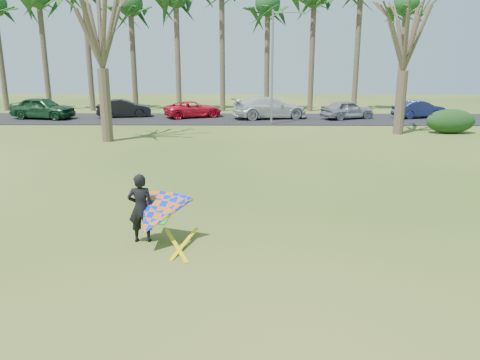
{
  "coord_description": "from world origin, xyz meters",
  "views": [
    {
      "loc": [
        0.2,
        -12.19,
        4.86
      ],
      "look_at": [
        0.0,
        2.0,
        1.1
      ],
      "focal_mm": 35.0,
      "sensor_mm": 36.0,
      "label": 1
    }
  ],
  "objects_px": {
    "bare_tree_right": "(407,27)",
    "streetlight": "(274,62)",
    "car_0": "(43,108)",
    "car_2": "(193,109)",
    "car_4": "(347,109)",
    "kite_flyer": "(154,214)",
    "car_5": "(419,109)",
    "car_3": "(270,108)",
    "car_1": "(124,108)",
    "bare_tree_left": "(99,18)"
  },
  "relations": [
    {
      "from": "car_0",
      "to": "car_2",
      "type": "relative_size",
      "value": 1.08
    },
    {
      "from": "car_4",
      "to": "car_5",
      "type": "relative_size",
      "value": 1.02
    },
    {
      "from": "streetlight",
      "to": "car_5",
      "type": "distance_m",
      "value": 13.0
    },
    {
      "from": "car_2",
      "to": "car_5",
      "type": "bearing_deg",
      "value": -115.05
    },
    {
      "from": "car_0",
      "to": "car_3",
      "type": "relative_size",
      "value": 0.85
    },
    {
      "from": "car_2",
      "to": "streetlight",
      "type": "bearing_deg",
      "value": -146.13
    },
    {
      "from": "bare_tree_right",
      "to": "streetlight",
      "type": "bearing_deg",
      "value": 152.97
    },
    {
      "from": "bare_tree_right",
      "to": "car_0",
      "type": "bearing_deg",
      "value": 165.44
    },
    {
      "from": "streetlight",
      "to": "car_2",
      "type": "distance_m",
      "value": 8.26
    },
    {
      "from": "car_3",
      "to": "car_0",
      "type": "bearing_deg",
      "value": 77.59
    },
    {
      "from": "car_1",
      "to": "car_2",
      "type": "height_order",
      "value": "car_1"
    },
    {
      "from": "car_3",
      "to": "car_1",
      "type": "bearing_deg",
      "value": 72.58
    },
    {
      "from": "car_0",
      "to": "car_2",
      "type": "height_order",
      "value": "car_0"
    },
    {
      "from": "kite_flyer",
      "to": "streetlight",
      "type": "bearing_deg",
      "value": 79.01
    },
    {
      "from": "car_5",
      "to": "kite_flyer",
      "type": "distance_m",
      "value": 30.95
    },
    {
      "from": "car_0",
      "to": "car_4",
      "type": "distance_m",
      "value": 24.09
    },
    {
      "from": "streetlight",
      "to": "car_5",
      "type": "xyz_separation_m",
      "value": [
        11.88,
        3.75,
        -3.71
      ]
    },
    {
      "from": "kite_flyer",
      "to": "bare_tree_left",
      "type": "bearing_deg",
      "value": 110.33
    },
    {
      "from": "car_1",
      "to": "car_4",
      "type": "relative_size",
      "value": 1.0
    },
    {
      "from": "bare_tree_right",
      "to": "car_5",
      "type": "relative_size",
      "value": 2.2
    },
    {
      "from": "streetlight",
      "to": "car_3",
      "type": "bearing_deg",
      "value": 92.39
    },
    {
      "from": "car_1",
      "to": "car_2",
      "type": "xyz_separation_m",
      "value": [
        5.67,
        -0.12,
        -0.06
      ]
    },
    {
      "from": "streetlight",
      "to": "car_3",
      "type": "xyz_separation_m",
      "value": [
        -0.13,
        3.23,
        -3.55
      ]
    },
    {
      "from": "car_0",
      "to": "car_4",
      "type": "height_order",
      "value": "car_0"
    },
    {
      "from": "car_4",
      "to": "car_3",
      "type": "bearing_deg",
      "value": 64.4
    },
    {
      "from": "car_5",
      "to": "car_4",
      "type": "bearing_deg",
      "value": 79.75
    },
    {
      "from": "car_0",
      "to": "car_1",
      "type": "bearing_deg",
      "value": -67.9
    },
    {
      "from": "streetlight",
      "to": "car_2",
      "type": "bearing_deg",
      "value": 148.7
    },
    {
      "from": "car_4",
      "to": "kite_flyer",
      "type": "distance_m",
      "value": 27.69
    },
    {
      "from": "bare_tree_left",
      "to": "car_4",
      "type": "xyz_separation_m",
      "value": [
        16.15,
        10.09,
        -6.13
      ]
    },
    {
      "from": "kite_flyer",
      "to": "car_1",
      "type": "bearing_deg",
      "value": 105.93
    },
    {
      "from": "bare_tree_right",
      "to": "car_3",
      "type": "distance_m",
      "value": 12.16
    },
    {
      "from": "car_1",
      "to": "car_5",
      "type": "height_order",
      "value": "car_1"
    },
    {
      "from": "bare_tree_left",
      "to": "kite_flyer",
      "type": "relative_size",
      "value": 4.06
    },
    {
      "from": "bare_tree_left",
      "to": "car_1",
      "type": "xyz_separation_m",
      "value": [
        -1.8,
        10.94,
        -6.15
      ]
    },
    {
      "from": "streetlight",
      "to": "kite_flyer",
      "type": "relative_size",
      "value": 3.35
    },
    {
      "from": "car_2",
      "to": "kite_flyer",
      "type": "height_order",
      "value": "kite_flyer"
    },
    {
      "from": "car_1",
      "to": "bare_tree_left",
      "type": "bearing_deg",
      "value": 176.28
    },
    {
      "from": "streetlight",
      "to": "kite_flyer",
      "type": "distance_m",
      "value": 23.29
    },
    {
      "from": "streetlight",
      "to": "kite_flyer",
      "type": "bearing_deg",
      "value": -100.99
    },
    {
      "from": "car_0",
      "to": "car_2",
      "type": "xyz_separation_m",
      "value": [
        11.8,
        1.09,
        -0.21
      ]
    },
    {
      "from": "bare_tree_left",
      "to": "car_5",
      "type": "relative_size",
      "value": 2.31
    },
    {
      "from": "bare_tree_right",
      "to": "streetlight",
      "type": "distance_m",
      "value": 9.05
    },
    {
      "from": "car_1",
      "to": "car_5",
      "type": "relative_size",
      "value": 1.02
    },
    {
      "from": "streetlight",
      "to": "car_4",
      "type": "xyz_separation_m",
      "value": [
        5.99,
        3.09,
        -3.68
      ]
    },
    {
      "from": "car_0",
      "to": "car_1",
      "type": "distance_m",
      "value": 6.26
    },
    {
      "from": "streetlight",
      "to": "car_2",
      "type": "xyz_separation_m",
      "value": [
        -6.29,
        3.82,
        -3.76
      ]
    },
    {
      "from": "bare_tree_right",
      "to": "streetlight",
      "type": "relative_size",
      "value": 1.15
    },
    {
      "from": "bare_tree_right",
      "to": "kite_flyer",
      "type": "relative_size",
      "value": 3.86
    },
    {
      "from": "bare_tree_right",
      "to": "car_4",
      "type": "relative_size",
      "value": 2.15
    }
  ]
}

